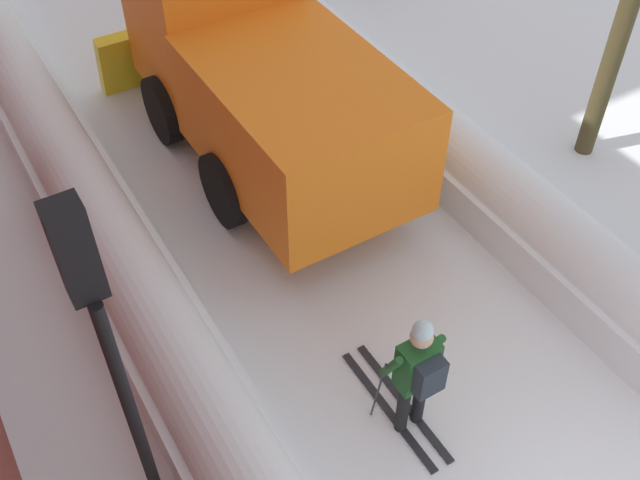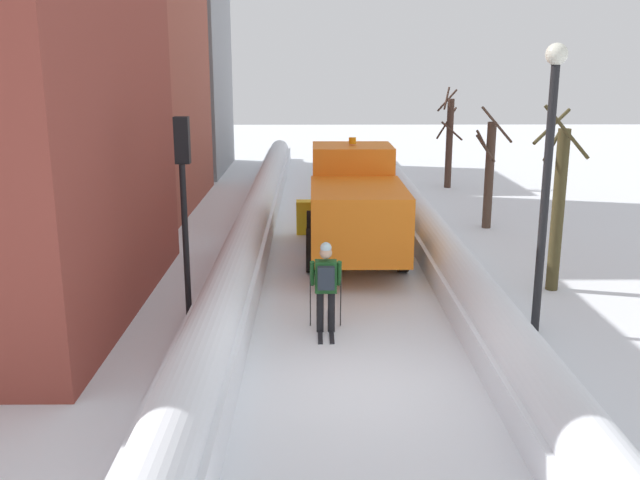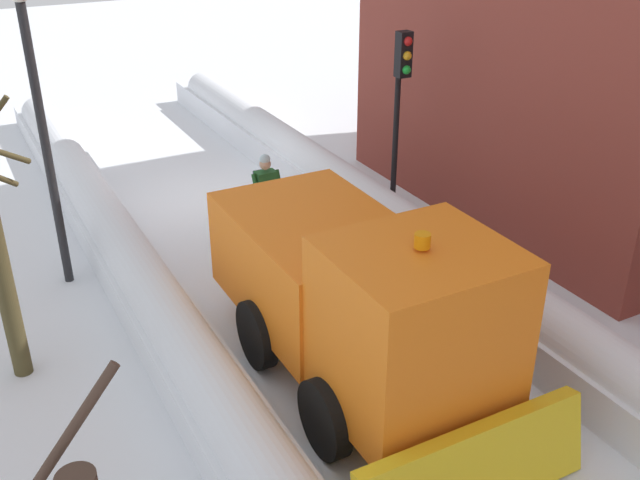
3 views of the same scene
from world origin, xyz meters
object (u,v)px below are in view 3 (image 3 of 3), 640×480
object	(u,v)px
traffic_light_pole	(401,92)
bare_tree_near	(0,259)
plow_truck	(360,298)
skier	(266,191)
street_lamp	(38,103)

from	to	relation	value
traffic_light_pole	bare_tree_near	distance (m)	8.33
traffic_light_pole	plow_truck	bearing A→B (deg)	51.33
skier	traffic_light_pole	distance (m)	3.42
skier	traffic_light_pole	bearing A→B (deg)	166.11
plow_truck	traffic_light_pole	size ratio (longest dim) A/B	1.45
plow_truck	street_lamp	world-z (taller)	street_lamp
street_lamp	bare_tree_near	world-z (taller)	street_lamp
traffic_light_pole	street_lamp	bearing A→B (deg)	-5.61
street_lamp	skier	bearing A→B (deg)	-179.89
plow_truck	traffic_light_pole	world-z (taller)	traffic_light_pole
skier	street_lamp	world-z (taller)	street_lamp
skier	traffic_light_pole	size ratio (longest dim) A/B	0.44
traffic_light_pole	bare_tree_near	world-z (taller)	bare_tree_near
skier	traffic_light_pole	world-z (taller)	traffic_light_pole
skier	street_lamp	bearing A→B (deg)	0.11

